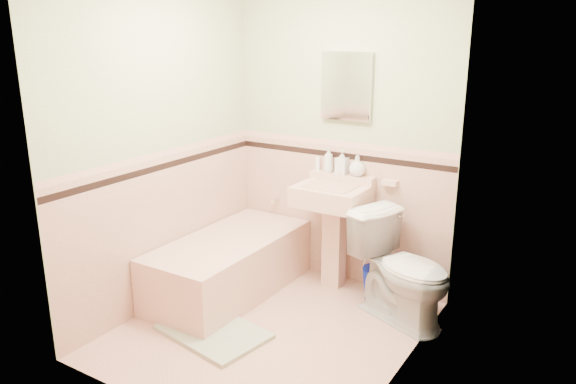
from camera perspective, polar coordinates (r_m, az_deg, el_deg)
The scene contains 31 objects.
floor at distance 4.24m, azimuth -1.84°, elevation -13.92°, with size 2.20×2.20×0.00m, color #E3AB95.
wall_back at distance 4.70m, azimuth 5.50°, elevation 5.39°, with size 2.50×2.50×0.00m, color beige.
wall_front at distance 2.95m, azimuth -13.96°, elevation -1.56°, with size 2.50×2.50×0.00m, color beige.
wall_left at distance 4.39m, azimuth -12.95°, elevation 4.29°, with size 2.50×2.50×0.00m, color beige.
wall_right at distance 3.33m, azimuth 12.43°, elevation 0.57°, with size 2.50×2.50×0.00m, color beige.
wainscot_back at distance 4.85m, azimuth 5.23°, elevation -2.19°, with size 2.00×2.00×0.00m, color beige.
wainscot_front at distance 3.21m, azimuth -13.01°, elevation -12.61°, with size 2.00×2.00×0.00m, color beige.
wainscot_left at distance 4.56m, azimuth -12.33°, elevation -3.74°, with size 2.20×2.20×0.00m, color beige.
wainscot_right at distance 3.56m, azimuth 11.61°, elevation -9.52°, with size 2.20×2.20×0.00m, color beige.
accent_back at distance 4.71m, azimuth 5.36°, elevation 3.81°, with size 2.00×2.00×0.00m, color black.
accent_front at distance 3.01m, azimuth -13.55°, elevation -3.84°, with size 2.00×2.00×0.00m, color black.
accent_left at distance 4.41m, azimuth -12.68°, elevation 2.61°, with size 2.20×2.20×0.00m, color black.
accent_right at distance 3.38m, azimuth 12.01°, elevation -1.51°, with size 2.20×2.20×0.00m, color black.
cap_back at distance 4.69m, azimuth 5.39°, elevation 5.00°, with size 2.00×2.00×0.00m, color #E3A898.
cap_front at distance 2.97m, azimuth -13.68°, elevation -2.02°, with size 2.00×2.00×0.00m, color #E3A898.
cap_left at distance 4.39m, azimuth -12.76°, elevation 3.88°, with size 2.20×2.20×0.00m, color #E3A898.
cap_right at distance 3.35m, azimuth 12.11°, elevation 0.12°, with size 2.20×2.20×0.00m, color #E3A898.
bathtub at distance 4.71m, azimuth -6.07°, elevation -7.72°, with size 0.70×1.50×0.45m, color #DEAC98.
tub_faucet at distance 5.11m, azimuth -1.27°, elevation -0.81°, with size 0.04×0.04×0.12m, color silver.
sink at distance 4.69m, azimuth 4.47°, elevation -4.71°, with size 0.58×0.48×0.91m, color #DEAC98, non-canonical shape.
sink_faucet at distance 4.66m, azimuth 5.40°, elevation 1.51°, with size 0.02×0.02×0.10m, color silver.
medicine_cabinet at distance 4.59m, azimuth 6.05°, elevation 10.79°, with size 0.44×0.04×0.55m, color white.
soap_dish at distance 4.55m, azimuth 10.47°, elevation 0.94°, with size 0.12×0.07×0.04m, color #DEAC98.
soap_bottle_left at distance 4.72m, azimuth 4.21°, elevation 3.34°, with size 0.08×0.08×0.21m, color #B2B2B2.
soap_bottle_mid at distance 4.67m, azimuth 5.60°, elevation 3.11°, with size 0.09×0.09×0.20m, color #B2B2B2.
soap_bottle_right at distance 4.61m, azimuth 7.16°, elevation 2.70°, with size 0.13×0.13×0.17m, color #B2B2B2.
tube at distance 4.78m, azimuth 3.10°, elevation 2.96°, with size 0.04×0.04×0.12m, color white.
toilet at distance 4.27m, azimuth 11.79°, elevation -7.82°, with size 0.46×0.81×0.83m, color white.
bucket at distance 4.66m, azimuth 9.29°, elevation -9.33°, with size 0.27×0.27×0.27m, color #0014A2, non-canonical shape.
bath_mat at distance 4.21m, azimuth -7.73°, elevation -14.08°, with size 0.77×0.52×0.03m, color #A2AC90.
shoe at distance 4.24m, azimuth -9.42°, elevation -13.25°, with size 0.13×0.06×0.05m, color #BF1E59.
Camera 1 is at (2.04, -3.04, 2.13)m, focal length 34.45 mm.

